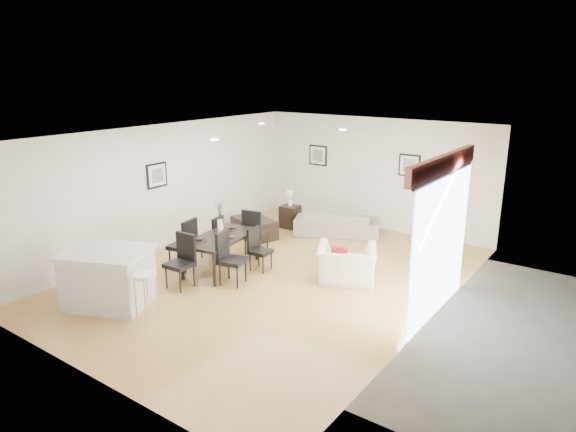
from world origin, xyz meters
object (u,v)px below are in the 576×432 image
Objects in this scene: sofa at (337,223)px; dining_chair_foot at (254,230)px; kitchen_island at (108,277)px; side_table at (290,217)px; dining_chair_wnear at (186,241)px; armchair at (347,264)px; bar_stool at (145,280)px; dining_chair_enear at (228,255)px; coffee_table at (254,228)px; dining_table at (221,239)px; dining_chair_head at (182,258)px; dining_chair_wfar at (214,234)px; dining_chair_efar at (257,246)px.

dining_chair_foot is (-0.73, -2.19, 0.27)m from sofa.
side_table is at bearing 67.45° from kitchen_island.
kitchen_island is (0.13, -1.86, -0.09)m from dining_chair_wnear.
armchair is 1.36× the size of bar_stool.
dining_chair_enear is at bearing -72.70° from side_table.
sofa is 2.56× the size of bar_stool.
dining_chair_enear is 2.09m from kitchen_island.
sofa is 1.27m from side_table.
armchair reaches higher than coffee_table.
kitchen_island is at bearing -110.05° from dining_table.
dining_table is 1.76× the size of dining_chair_foot.
dining_chair_wnear is at bearing -90.95° from side_table.
dining_chair_foot reaches higher than bar_stool.
dining_chair_head is 3.07m from coffee_table.
side_table reaches higher than coffee_table.
coffee_table is (-1.51, -1.25, -0.07)m from sofa.
dining_chair_wnear is 0.84m from dining_chair_head.
dining_chair_wnear is 1.87m from kitchen_island.
sofa is 3.64m from dining_chair_enear.
dining_chair_enear is (1.15, -0.86, 0.06)m from dining_chair_wfar.
armchair is at bearing -37.58° from side_table.
dining_chair_wnear is 1.04× the size of dining_chair_head.
sofa is 3.30m from dining_table.
dining_table is (-0.75, -3.20, 0.32)m from sofa.
dining_chair_efar is 0.51× the size of kitchen_island.
dining_table is at bearing 42.51° from dining_chair_wfar.
coffee_table is at bearing -60.43° from dining_chair_foot.
kitchen_island is at bearing 72.30° from dining_chair_foot.
bar_stool reaches higher than armchair.
dining_chair_wnear is 1.14m from dining_chair_enear.
coffee_table is at bearing -102.64° from side_table.
kitchen_island is (0.32, -4.20, 0.26)m from coffee_table.
kitchen_island is at bearing 180.00° from bar_stool.
armchair is 0.63× the size of kitchen_island.
dining_chair_foot is (-0.56, 1.44, 0.00)m from dining_chair_enear.
dining_table is 0.72m from dining_chair_enear.
bar_stool is at bearing 173.74° from dining_chair_efar.
dining_chair_wfar is (-0.58, 0.42, -0.12)m from dining_table.
dining_chair_efar is 0.85× the size of dining_chair_foot.
bar_stool is at bearing -86.45° from dining_table.
dining_table is 0.73m from dining_chair_wfar.
dining_chair_foot is at bearing 87.35° from dining_chair_head.
dining_chair_foot is at bearing 46.60° from sofa.
dining_chair_efar is (1.16, -0.02, -0.02)m from dining_chair_wfar.
dining_chair_efar reaches higher than bar_stool.
armchair is at bearing 37.50° from dining_chair_head.
dining_chair_wnear reaches higher than dining_table.
bar_stool is at bearing -54.55° from coffee_table.
dining_chair_wfar is at bearing 134.86° from dining_table.
dining_chair_wnear reaches higher than dining_chair_efar.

